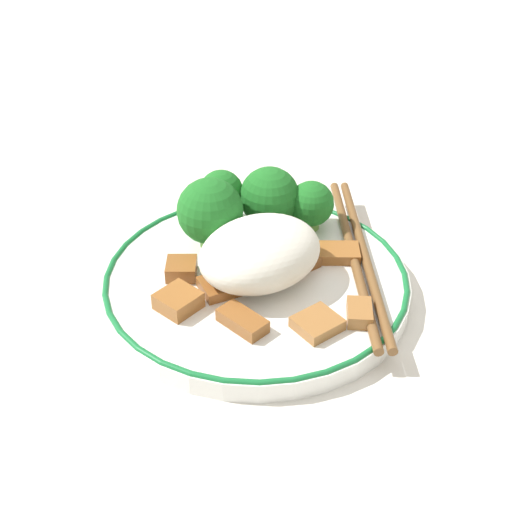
{
  "coord_description": "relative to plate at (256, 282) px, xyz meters",
  "views": [
    {
      "loc": [
        -0.27,
        -0.39,
        0.37
      ],
      "look_at": [
        0.0,
        0.0,
        0.04
      ],
      "focal_mm": 50.0,
      "sensor_mm": 36.0,
      "label": 1
    }
  ],
  "objects": [
    {
      "name": "plate",
      "position": [
        0.0,
        0.0,
        0.0
      ],
      "size": [
        0.26,
        0.26,
        0.02
      ],
      "color": "white",
      "rests_on": "ground_plane"
    },
    {
      "name": "chopsticks",
      "position": [
        0.09,
        -0.03,
        0.01
      ],
      "size": [
        0.14,
        0.21,
        0.01
      ],
      "color": "brown",
      "rests_on": "plate"
    },
    {
      "name": "rice_mound",
      "position": [
        -0.0,
        -0.01,
        0.03
      ],
      "size": [
        0.1,
        0.08,
        0.05
      ],
      "color": "white",
      "rests_on": "plate"
    },
    {
      "name": "meat_near_right",
      "position": [
        0.07,
        -0.02,
        0.01
      ],
      "size": [
        0.04,
        0.04,
        0.01
      ],
      "color": "#995B28",
      "rests_on": "plate"
    },
    {
      "name": "ground_plane",
      "position": [
        0.0,
        0.0,
        -0.01
      ],
      "size": [
        3.0,
        3.0,
        0.0
      ],
      "primitive_type": "plane",
      "color": "silver"
    },
    {
      "name": "meat_near_front",
      "position": [
        -0.04,
        0.0,
        0.01
      ],
      "size": [
        0.04,
        0.03,
        0.01
      ],
      "color": "brown",
      "rests_on": "plate"
    },
    {
      "name": "broccoli_mid_left",
      "position": [
        -0.01,
        0.06,
        0.04
      ],
      "size": [
        0.06,
        0.06,
        0.06
      ],
      "color": "#72AD4C",
      "rests_on": "plate"
    },
    {
      "name": "broccoli_back_left",
      "position": [
        0.08,
        0.03,
        0.03
      ],
      "size": [
        0.04,
        0.04,
        0.05
      ],
      "color": "#72AD4C",
      "rests_on": "plate"
    },
    {
      "name": "meat_mid_left",
      "position": [
        -0.07,
        0.0,
        0.01
      ],
      "size": [
        0.04,
        0.04,
        0.01
      ],
      "color": "#995B28",
      "rests_on": "plate"
    },
    {
      "name": "broccoli_back_center",
      "position": [
        0.05,
        0.06,
        0.04
      ],
      "size": [
        0.05,
        0.05,
        0.06
      ],
      "color": "#72AD4C",
      "rests_on": "plate"
    },
    {
      "name": "meat_mid_right",
      "position": [
        -0.05,
        -0.05,
        0.01
      ],
      "size": [
        0.03,
        0.04,
        0.01
      ],
      "color": "brown",
      "rests_on": "plate"
    },
    {
      "name": "broccoli_back_right",
      "position": [
        0.02,
        0.09,
        0.04
      ],
      "size": [
        0.04,
        0.04,
        0.05
      ],
      "color": "#72AD4C",
      "rests_on": "plate"
    },
    {
      "name": "meat_on_rice_edge",
      "position": [
        0.0,
        -0.08,
        0.01
      ],
      "size": [
        0.03,
        0.03,
        0.01
      ],
      "color": "#9E6633",
      "rests_on": "plate"
    },
    {
      "name": "meat_near_back",
      "position": [
        0.03,
        -0.09,
        0.01
      ],
      "size": [
        0.03,
        0.03,
        0.01
      ],
      "color": "#9E6633",
      "rests_on": "plate"
    },
    {
      "name": "meat_far_scatter",
      "position": [
        -0.05,
        0.04,
        0.01
      ],
      "size": [
        0.03,
        0.04,
        0.01
      ],
      "color": "brown",
      "rests_on": "plate"
    },
    {
      "name": "meat_near_left",
      "position": [
        0.04,
        -0.01,
        0.01
      ],
      "size": [
        0.03,
        0.02,
        0.01
      ],
      "color": "brown",
      "rests_on": "plate"
    }
  ]
}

